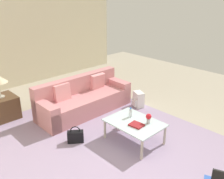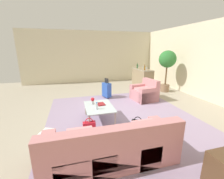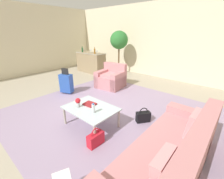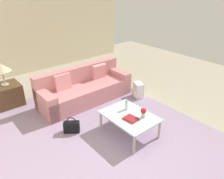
# 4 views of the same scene
# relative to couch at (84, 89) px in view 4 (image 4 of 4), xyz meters

# --- Properties ---
(ground_plane) EXTENTS (12.00, 12.00, 0.00)m
(ground_plane) POSITION_rel_couch_xyz_m (-2.19, 0.60, -0.30)
(ground_plane) COLOR #A89E89
(wall_right) EXTENTS (0.12, 8.00, 3.10)m
(wall_right) POSITION_rel_couch_xyz_m (2.87, 0.60, 1.25)
(wall_right) COLOR beige
(wall_right) RESTS_ON ground
(area_rug) EXTENTS (5.20, 4.40, 0.01)m
(area_rug) POSITION_rel_couch_xyz_m (-1.59, 0.80, -0.30)
(area_rug) COLOR #9984A3
(area_rug) RESTS_ON ground
(couch) EXTENTS (0.85, 2.41, 0.86)m
(couch) POSITION_rel_couch_xyz_m (0.00, 0.00, 0.00)
(couch) COLOR #C67F84
(couch) RESTS_ON ground
(coffee_table) EXTENTS (1.08, 0.79, 0.44)m
(coffee_table) POSITION_rel_couch_xyz_m (-1.79, 0.10, 0.09)
(coffee_table) COLOR silver
(coffee_table) RESTS_ON ground
(water_bottle) EXTENTS (0.06, 0.06, 0.20)m
(water_bottle) POSITION_rel_couch_xyz_m (-1.59, -0.00, 0.23)
(water_bottle) COLOR silver
(water_bottle) RESTS_ON coffee_table
(coffee_table_book) EXTENTS (0.28, 0.24, 0.03)m
(coffee_table_book) POSITION_rel_couch_xyz_m (-1.91, 0.18, 0.15)
(coffee_table_book) COLOR maroon
(coffee_table_book) RESTS_ON coffee_table
(flower_vase) EXTENTS (0.11, 0.11, 0.21)m
(flower_vase) POSITION_rel_couch_xyz_m (-2.01, -0.05, 0.26)
(flower_vase) COLOR #B2B7BC
(flower_vase) RESTS_ON coffee_table
(side_table) EXTENTS (0.62, 0.62, 0.54)m
(side_table) POSITION_rel_couch_xyz_m (1.01, 1.60, -0.03)
(side_table) COLOR #513823
(side_table) RESTS_ON ground
(table_lamp) EXTENTS (0.43, 0.43, 0.54)m
(table_lamp) POSITION_rel_couch_xyz_m (1.01, 1.60, 0.68)
(table_lamp) COLOR #ADA899
(table_lamp) RESTS_ON side_table
(handbag_black) EXTENTS (0.30, 0.34, 0.36)m
(handbag_black) POSITION_rel_couch_xyz_m (-1.01, 0.97, -0.17)
(handbag_black) COLOR black
(handbag_black) RESTS_ON ground
(handbag_red) EXTENTS (0.15, 0.32, 0.36)m
(handbag_red) POSITION_rel_couch_xyz_m (-1.27, -0.26, -0.17)
(handbag_red) COLOR red
(handbag_red) RESTS_ON ground
(backpack_white) EXTENTS (0.36, 0.33, 0.40)m
(backpack_white) POSITION_rel_couch_xyz_m (-0.79, -1.19, -0.11)
(backpack_white) COLOR white
(backpack_white) RESTS_ON ground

